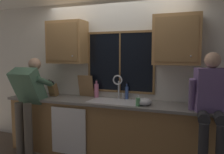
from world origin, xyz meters
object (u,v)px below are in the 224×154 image
(bottle_tall_clear, at_px, (96,90))
(mixing_bowl, at_px, (144,102))
(person_standing, at_px, (28,96))
(knife_block, at_px, (53,90))
(person_sitting_on_counter, at_px, (212,99))
(bottle_green_glass, at_px, (127,92))
(cutting_board, at_px, (86,86))
(soap_dispenser, at_px, (138,102))

(bottle_tall_clear, bearing_deg, mixing_bowl, -18.78)
(person_standing, bearing_deg, knife_block, 59.54)
(mixing_bowl, bearing_deg, knife_block, 174.79)
(person_sitting_on_counter, bearing_deg, knife_block, 172.92)
(bottle_green_glass, bearing_deg, person_standing, -159.31)
(person_standing, height_order, person_sitting_on_counter, person_sitting_on_counter)
(person_sitting_on_counter, relative_size, bottle_green_glass, 4.67)
(knife_block, distance_m, bottle_green_glass, 1.31)
(cutting_board, height_order, bottle_tall_clear, cutting_board)
(cutting_board, bearing_deg, bottle_green_glass, 2.08)
(knife_block, distance_m, cutting_board, 0.59)
(person_standing, bearing_deg, soap_dispenser, 4.50)
(person_sitting_on_counter, bearing_deg, person_standing, -178.65)
(soap_dispenser, bearing_deg, bottle_tall_clear, 154.62)
(person_standing, distance_m, knife_block, 0.44)
(bottle_green_glass, distance_m, bottle_tall_clear, 0.53)
(cutting_board, height_order, bottle_green_glass, cutting_board)
(person_sitting_on_counter, xyz_separation_m, soap_dispenser, (-0.95, 0.08, -0.12))
(knife_block, distance_m, soap_dispenser, 1.60)
(person_sitting_on_counter, distance_m, bottle_green_glass, 1.34)
(knife_block, distance_m, bottle_tall_clear, 0.78)
(cutting_board, distance_m, mixing_bowl, 1.15)
(knife_block, xyz_separation_m, mixing_bowl, (1.65, -0.15, -0.06))
(person_standing, height_order, knife_block, person_standing)
(bottle_green_glass, bearing_deg, knife_block, -171.51)
(person_sitting_on_counter, bearing_deg, soap_dispenser, 175.35)
(soap_dispenser, relative_size, bottle_green_glass, 0.62)
(person_standing, relative_size, bottle_green_glass, 5.91)
(knife_block, xyz_separation_m, bottle_tall_clear, (0.77, 0.15, 0.02))
(bottle_green_glass, bearing_deg, soap_dispenser, -55.94)
(cutting_board, relative_size, mixing_bowl, 1.68)
(mixing_bowl, distance_m, soap_dispenser, 0.11)
(person_standing, distance_m, bottle_tall_clear, 1.13)
(knife_block, bearing_deg, person_standing, -120.46)
(bottle_tall_clear, bearing_deg, soap_dispenser, -25.38)
(soap_dispenser, bearing_deg, bottle_green_glass, 124.06)
(cutting_board, relative_size, bottle_green_glass, 1.40)
(knife_block, bearing_deg, mixing_bowl, -5.21)
(mixing_bowl, bearing_deg, soap_dispenser, -128.26)
(bottle_tall_clear, bearing_deg, person_sitting_on_counter, -14.76)
(soap_dispenser, xyz_separation_m, bottle_tall_clear, (-0.82, 0.39, 0.06))
(mixing_bowl, xyz_separation_m, bottle_tall_clear, (-0.89, 0.30, 0.07))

